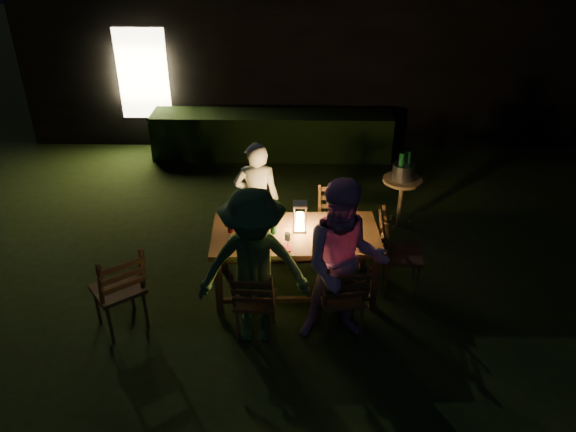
{
  "coord_description": "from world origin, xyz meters",
  "views": [
    {
      "loc": [
        0.01,
        -5.62,
        4.09
      ],
      "look_at": [
        -0.12,
        0.04,
        0.86
      ],
      "focal_mm": 35.0,
      "sensor_mm": 36.0,
      "label": 1
    }
  ],
  "objects_px": {
    "chair_end": "(399,265)",
    "lantern": "(300,218)",
    "person_house_side": "(257,200)",
    "ice_bucket": "(404,172)",
    "bottle_bucket_b": "(407,167)",
    "person_opp_left": "(254,269)",
    "side_table": "(402,185)",
    "dining_table": "(295,238)",
    "chair_far_left": "(258,236)",
    "chair_far_right": "(335,234)",
    "bottle_table": "(273,222)",
    "chair_near_right": "(341,309)",
    "chair_spare": "(121,302)",
    "chair_near_left": "(255,312)",
    "bottle_bucket_a": "(401,169)",
    "person_opp_right": "(344,264)"
  },
  "relations": [
    {
      "from": "bottle_table",
      "to": "side_table",
      "type": "distance_m",
      "value": 2.32
    },
    {
      "from": "bottle_table",
      "to": "bottle_bucket_b",
      "type": "height_order",
      "value": "bottle_table"
    },
    {
      "from": "person_house_side",
      "to": "bottle_table",
      "type": "distance_m",
      "value": 0.86
    },
    {
      "from": "bottle_bucket_a",
      "to": "ice_bucket",
      "type": "bearing_deg",
      "value": 38.66
    },
    {
      "from": "side_table",
      "to": "bottle_bucket_a",
      "type": "height_order",
      "value": "bottle_bucket_a"
    },
    {
      "from": "chair_near_right",
      "to": "lantern",
      "type": "bearing_deg",
      "value": 110.34
    },
    {
      "from": "chair_far_right",
      "to": "dining_table",
      "type": "bearing_deg",
      "value": 50.26
    },
    {
      "from": "person_opp_left",
      "to": "side_table",
      "type": "distance_m",
      "value": 3.03
    },
    {
      "from": "bottle_table",
      "to": "chair_spare",
      "type": "bearing_deg",
      "value": -156.19
    },
    {
      "from": "dining_table",
      "to": "ice_bucket",
      "type": "xyz_separation_m",
      "value": [
        1.45,
        1.54,
        0.13
      ]
    },
    {
      "from": "ice_bucket",
      "to": "chair_far_left",
      "type": "bearing_deg",
      "value": -157.62
    },
    {
      "from": "chair_end",
      "to": "lantern",
      "type": "height_order",
      "value": "lantern"
    },
    {
      "from": "chair_near_right",
      "to": "chair_end",
      "type": "xyz_separation_m",
      "value": [
        0.73,
        0.81,
        0.0
      ]
    },
    {
      "from": "person_house_side",
      "to": "ice_bucket",
      "type": "bearing_deg",
      "value": -162.06
    },
    {
      "from": "chair_spare",
      "to": "bottle_bucket_a",
      "type": "height_order",
      "value": "chair_spare"
    },
    {
      "from": "side_table",
      "to": "bottle_table",
      "type": "bearing_deg",
      "value": -137.51
    },
    {
      "from": "bottle_bucket_b",
      "to": "bottle_bucket_a",
      "type": "bearing_deg",
      "value": -141.34
    },
    {
      "from": "dining_table",
      "to": "lantern",
      "type": "height_order",
      "value": "lantern"
    },
    {
      "from": "person_house_side",
      "to": "side_table",
      "type": "xyz_separation_m",
      "value": [
        1.94,
        0.75,
        -0.13
      ]
    },
    {
      "from": "chair_far_left",
      "to": "chair_spare",
      "type": "bearing_deg",
      "value": 42.76
    },
    {
      "from": "chair_spare",
      "to": "person_opp_left",
      "type": "xyz_separation_m",
      "value": [
        1.45,
        -0.12,
        0.55
      ]
    },
    {
      "from": "chair_end",
      "to": "side_table",
      "type": "bearing_deg",
      "value": 175.38
    },
    {
      "from": "person_opp_left",
      "to": "lantern",
      "type": "height_order",
      "value": "person_opp_left"
    },
    {
      "from": "side_table",
      "to": "ice_bucket",
      "type": "bearing_deg",
      "value": 0.0
    },
    {
      "from": "person_house_side",
      "to": "chair_near_left",
      "type": "bearing_deg",
      "value": 89.92
    },
    {
      "from": "chair_near_left",
      "to": "chair_spare",
      "type": "distance_m",
      "value": 1.44
    },
    {
      "from": "dining_table",
      "to": "side_table",
      "type": "distance_m",
      "value": 2.12
    },
    {
      "from": "person_opp_right",
      "to": "bottle_table",
      "type": "bearing_deg",
      "value": 130.49
    },
    {
      "from": "person_opp_right",
      "to": "bottle_bucket_b",
      "type": "height_order",
      "value": "person_opp_right"
    },
    {
      "from": "ice_bucket",
      "to": "dining_table",
      "type": "bearing_deg",
      "value": -133.22
    },
    {
      "from": "dining_table",
      "to": "bottle_bucket_b",
      "type": "bearing_deg",
      "value": 43.42
    },
    {
      "from": "chair_end",
      "to": "person_house_side",
      "type": "xyz_separation_m",
      "value": [
        -1.72,
        0.72,
        0.46
      ]
    },
    {
      "from": "chair_spare",
      "to": "chair_near_right",
      "type": "bearing_deg",
      "value": -38.51
    },
    {
      "from": "dining_table",
      "to": "person_house_side",
      "type": "bearing_deg",
      "value": 118.76
    },
    {
      "from": "ice_bucket",
      "to": "bottle_bucket_a",
      "type": "distance_m",
      "value": 0.08
    },
    {
      "from": "chair_far_left",
      "to": "chair_far_right",
      "type": "height_order",
      "value": "chair_far_right"
    },
    {
      "from": "dining_table",
      "to": "bottle_bucket_b",
      "type": "distance_m",
      "value": 2.19
    },
    {
      "from": "chair_far_right",
      "to": "bottle_table",
      "type": "relative_size",
      "value": 3.35
    },
    {
      "from": "chair_far_right",
      "to": "ice_bucket",
      "type": "distance_m",
      "value": 1.32
    },
    {
      "from": "person_house_side",
      "to": "ice_bucket",
      "type": "xyz_separation_m",
      "value": [
        1.94,
        0.75,
        0.06
      ]
    },
    {
      "from": "chair_far_left",
      "to": "bottle_table",
      "type": "xyz_separation_m",
      "value": [
        0.24,
        -0.76,
        0.65
      ]
    },
    {
      "from": "person_opp_left",
      "to": "lantern",
      "type": "xyz_separation_m",
      "value": [
        0.45,
        0.9,
        0.07
      ]
    },
    {
      "from": "chair_near_right",
      "to": "bottle_bucket_a",
      "type": "relative_size",
      "value": 3.17
    },
    {
      "from": "chair_end",
      "to": "person_opp_left",
      "type": "distance_m",
      "value": 1.95
    },
    {
      "from": "chair_end",
      "to": "bottle_bucket_b",
      "type": "xyz_separation_m",
      "value": [
        0.27,
        1.51,
        0.58
      ]
    },
    {
      "from": "side_table",
      "to": "ice_bucket",
      "type": "height_order",
      "value": "ice_bucket"
    },
    {
      "from": "person_house_side",
      "to": "ice_bucket",
      "type": "relative_size",
      "value": 5.16
    },
    {
      "from": "dining_table",
      "to": "lantern",
      "type": "bearing_deg",
      "value": 45.0
    },
    {
      "from": "chair_end",
      "to": "chair_near_right",
      "type": "bearing_deg",
      "value": -38.01
    },
    {
      "from": "bottle_bucket_a",
      "to": "bottle_bucket_b",
      "type": "height_order",
      "value": "same"
    }
  ]
}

